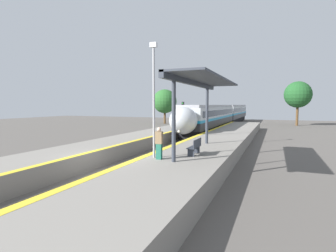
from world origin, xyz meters
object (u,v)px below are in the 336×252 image
object	(u,v)px
person_waiting	(159,143)
lamppost_mid	(207,98)
train	(224,114)
platform_bench	(195,147)
lamppost_near	(154,93)
railway_signal	(183,115)

from	to	relation	value
person_waiting	lamppost_mid	xyz separation A→B (m)	(-0.43, 11.45, 2.51)
train	lamppost_mid	size ratio (longest dim) A/B	7.62
person_waiting	lamppost_mid	bearing A→B (deg)	92.13
platform_bench	lamppost_near	distance (m)	3.73
person_waiting	platform_bench	bearing A→B (deg)	52.99
platform_bench	train	bearing A→B (deg)	97.65
lamppost_near	train	bearing A→B (deg)	94.18
person_waiting	lamppost_mid	size ratio (longest dim) A/B	0.28
lamppost_near	lamppost_mid	xyz separation A→B (m)	(0.00, 11.16, 0.00)
platform_bench	person_waiting	bearing A→B (deg)	-127.01
lamppost_mid	platform_bench	bearing A→B (deg)	-79.45
lamppost_near	lamppost_mid	world-z (taller)	same
platform_bench	person_waiting	xyz separation A→B (m)	(-1.37, -1.82, 0.38)
train	lamppost_near	xyz separation A→B (m)	(2.38, -32.61, 2.22)
platform_bench	lamppost_near	world-z (taller)	lamppost_near
platform_bench	lamppost_near	bearing A→B (deg)	-139.61
platform_bench	lamppost_mid	world-z (taller)	lamppost_mid
train	railway_signal	distance (m)	14.34
train	lamppost_mid	distance (m)	21.69
lamppost_near	platform_bench	bearing A→B (deg)	40.39
lamppost_near	lamppost_mid	size ratio (longest dim) A/B	1.00
platform_bench	railway_signal	world-z (taller)	railway_signal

